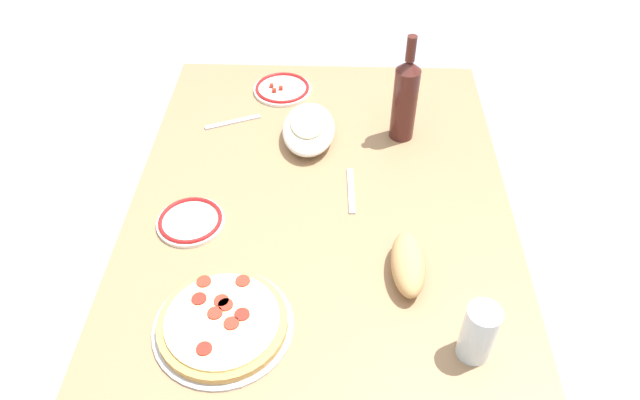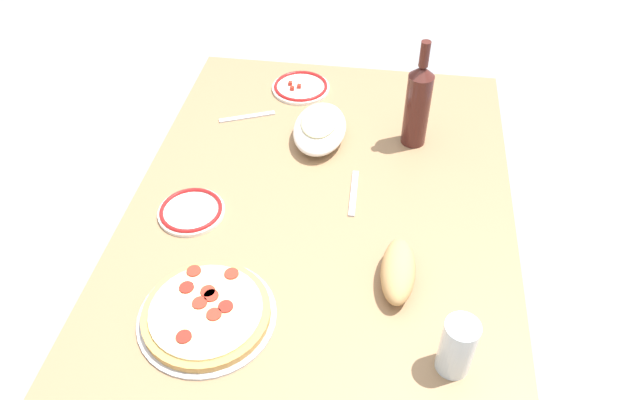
# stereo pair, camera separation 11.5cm
# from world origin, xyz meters

# --- Properties ---
(ground_plane) EXTENTS (8.00, 8.00, 0.00)m
(ground_plane) POSITION_xyz_m (0.00, 0.00, 0.00)
(ground_plane) COLOR gray
(ground_plane) RESTS_ON ground
(dining_table) EXTENTS (1.37, 0.98, 0.71)m
(dining_table) POSITION_xyz_m (0.00, 0.00, 0.61)
(dining_table) COLOR #93704C
(dining_table) RESTS_ON ground
(pepperoni_pizza) EXTENTS (0.30, 0.30, 0.03)m
(pepperoni_pizza) POSITION_xyz_m (0.36, -0.19, 0.73)
(pepperoni_pizza) COLOR #B7B7BC
(pepperoni_pizza) RESTS_ON dining_table
(baked_pasta_dish) EXTENTS (0.24, 0.15, 0.08)m
(baked_pasta_dish) POSITION_xyz_m (-0.29, -0.04, 0.75)
(baked_pasta_dish) COLOR white
(baked_pasta_dish) RESTS_ON dining_table
(wine_bottle) EXTENTS (0.07, 0.07, 0.32)m
(wine_bottle) POSITION_xyz_m (-0.31, 0.23, 0.84)
(wine_bottle) COLOR #471E19
(wine_bottle) RESTS_ON dining_table
(water_glass) EXTENTS (0.07, 0.07, 0.14)m
(water_glass) POSITION_xyz_m (0.40, 0.32, 0.78)
(water_glass) COLOR silver
(water_glass) RESTS_ON dining_table
(side_plate_near) EXTENTS (0.18, 0.18, 0.02)m
(side_plate_near) POSITION_xyz_m (-0.53, -0.14, 0.72)
(side_plate_near) COLOR white
(side_plate_near) RESTS_ON dining_table
(side_plate_far) EXTENTS (0.17, 0.17, 0.02)m
(side_plate_far) POSITION_xyz_m (0.06, -0.32, 0.72)
(side_plate_far) COLOR white
(side_plate_far) RESTS_ON dining_table
(bread_loaf) EXTENTS (0.18, 0.08, 0.07)m
(bread_loaf) POSITION_xyz_m (0.21, 0.21, 0.75)
(bread_loaf) COLOR tan
(bread_loaf) RESTS_ON dining_table
(fork_left) EXTENTS (0.08, 0.16, 0.00)m
(fork_left) POSITION_xyz_m (-0.36, -0.27, 0.72)
(fork_left) COLOR #B7B7BC
(fork_left) RESTS_ON dining_table
(fork_right) EXTENTS (0.17, 0.02, 0.00)m
(fork_right) POSITION_xyz_m (-0.07, 0.08, 0.72)
(fork_right) COLOR #B7B7BC
(fork_right) RESTS_ON dining_table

